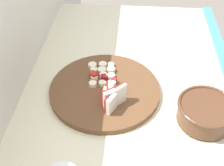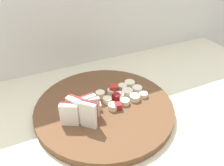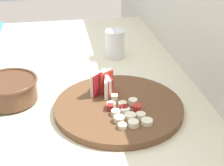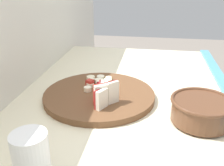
{
  "view_description": "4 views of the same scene",
  "coord_description": "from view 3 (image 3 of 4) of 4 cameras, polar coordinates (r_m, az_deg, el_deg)",
  "views": [
    {
      "loc": [
        -0.56,
        0.01,
        1.6
      ],
      "look_at": [
        0.11,
        0.06,
        0.99
      ],
      "focal_mm": 47.04,
      "sensor_mm": 36.0,
      "label": 1
    },
    {
      "loc": [
        -0.05,
        -0.33,
        1.33
      ],
      "look_at": [
        0.16,
        0.12,
        1.0
      ],
      "focal_mm": 36.27,
      "sensor_mm": 36.0,
      "label": 2
    },
    {
      "loc": [
        0.89,
        -0.06,
        1.44
      ],
      "look_at": [
        0.09,
        0.07,
        1.01
      ],
      "focal_mm": 53.74,
      "sensor_mm": 36.0,
      "label": 3
    },
    {
      "loc": [
        -0.61,
        -0.07,
        1.32
      ],
      "look_at": [
        0.15,
        0.05,
        0.98
      ],
      "focal_mm": 41.47,
      "sensor_mm": 36.0,
      "label": 4
    }
  ],
  "objects": [
    {
      "name": "cutting_board",
      "position": [
        0.92,
        1.11,
        -4.13
      ],
      "size": [
        0.35,
        0.35,
        0.02
      ],
      "primitive_type": "cylinder",
      "color": "brown",
      "rests_on": "tiled_countertop"
    },
    {
      "name": "ceramic_bowl",
      "position": [
        1.0,
        -17.11,
        -1.02
      ],
      "size": [
        0.17,
        0.17,
        0.07
      ],
      "color": "brown",
      "rests_on": "tiled_countertop"
    },
    {
      "name": "banana_slice_rows",
      "position": [
        0.87,
        2.81,
        -5.26
      ],
      "size": [
        0.13,
        0.1,
        0.02
      ],
      "color": "beige",
      "rests_on": "cutting_board"
    },
    {
      "name": "tile_backsplash",
      "position": [
        1.24,
        13.2,
        -9.72
      ],
      "size": [
        2.4,
        0.04,
        1.39
      ],
      "primitive_type": "cube",
      "color": "silver",
      "rests_on": "ground"
    },
    {
      "name": "apple_dice_pile",
      "position": [
        0.89,
        2.49,
        -4.0
      ],
      "size": [
        0.09,
        0.09,
        0.02
      ],
      "color": "#EFE5CC",
      "rests_on": "cutting_board"
    },
    {
      "name": "apple_wedge_fan",
      "position": [
        0.96,
        -1.28,
        -0.1
      ],
      "size": [
        0.1,
        0.07,
        0.07
      ],
      "color": "maroon",
      "rests_on": "cutting_board"
    },
    {
      "name": "small_jar",
      "position": [
        1.24,
        0.48,
        6.67
      ],
      "size": [
        0.07,
        0.07,
        0.1
      ],
      "primitive_type": "cylinder",
      "color": "white",
      "rests_on": "tiled_countertop"
    }
  ]
}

